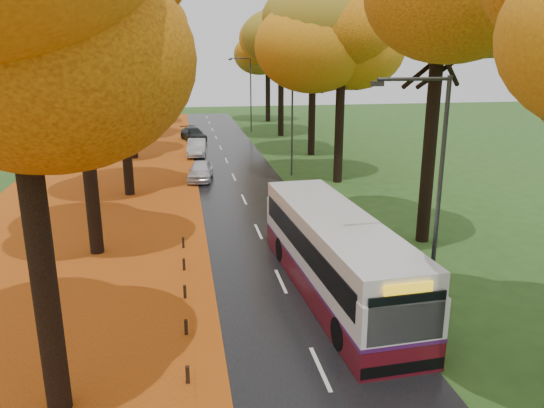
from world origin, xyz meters
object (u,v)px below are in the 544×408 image
object	(u,v)px
car_silver	(197,148)
car_white	(201,171)
streetlamp_near	(432,186)
streetlamp_mid	(289,110)
streetlamp_far	(248,88)
car_dark	(193,134)
bus	(335,253)

from	to	relation	value
car_silver	car_white	bearing A→B (deg)	-85.84
streetlamp_near	streetlamp_mid	size ratio (longest dim) A/B	1.00
streetlamp_near	streetlamp_mid	world-z (taller)	same
streetlamp_mid	streetlamp_far	distance (m)	22.00
streetlamp_mid	car_silver	distance (m)	11.28
streetlamp_far	car_white	xyz separation A→B (m)	(-6.30, -22.53, -4.01)
streetlamp_far	car_dark	xyz separation A→B (m)	(-6.30, -5.40, -4.04)
streetlamp_near	car_silver	size ratio (longest dim) A/B	1.89
streetlamp_near	car_dark	world-z (taller)	streetlamp_near
bus	car_dark	distance (m)	36.09
car_silver	car_dark	world-z (taller)	car_silver
streetlamp_near	streetlamp_far	distance (m)	44.00
streetlamp_near	car_white	size ratio (longest dim) A/B	2.06
streetlamp_far	car_dark	bearing A→B (deg)	-139.40
bus	car_white	distance (m)	19.18
car_dark	streetlamp_far	bearing A→B (deg)	25.28
car_silver	streetlamp_far	bearing A→B (deg)	69.64
bus	car_white	xyz separation A→B (m)	(-4.12, 18.71, -0.88)
streetlamp_far	bus	size ratio (longest dim) A/B	0.71
streetlamp_mid	car_white	size ratio (longest dim) A/B	2.06
streetlamp_near	car_silver	world-z (taller)	streetlamp_near
bus	streetlamp_far	bearing A→B (deg)	83.47
car_silver	car_dark	distance (m)	8.09
car_white	car_silver	bearing A→B (deg)	98.05
streetlamp_mid	car_white	world-z (taller)	streetlamp_mid
car_white	car_dark	world-z (taller)	car_white
streetlamp_far	car_white	bearing A→B (deg)	-105.62
streetlamp_near	bus	distance (m)	4.71
bus	car_silver	xyz separation A→B (m)	(-4.07, 27.75, -0.85)
streetlamp_far	car_silver	bearing A→B (deg)	-114.85
streetlamp_far	car_silver	size ratio (longest dim) A/B	1.89
streetlamp_near	car_dark	distance (m)	39.32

